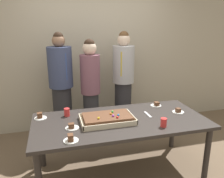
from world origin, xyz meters
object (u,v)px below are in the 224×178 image
object	(u,v)px
plated_slice_near_right	(156,105)
person_green_shirt_behind	(91,89)
person_striped_tie_right	(61,88)
plated_slice_center_front	(72,127)
drink_cup_nearest	(67,112)
plated_slice_far_left	(71,139)
sheet_cake	(107,119)
party_table	(121,125)
drink_cup_middle	(164,122)
plated_slice_near_left	(40,117)
plated_slice_far_right	(178,111)
cake_server_utensil	(148,115)
person_serving_front	(123,82)

from	to	relation	value
plated_slice_near_right	person_green_shirt_behind	size ratio (longest dim) A/B	0.09
person_striped_tie_right	plated_slice_center_front	bearing A→B (deg)	-21.44
drink_cup_nearest	plated_slice_far_left	bearing A→B (deg)	-91.01
sheet_cake	plated_slice_far_left	size ratio (longest dim) A/B	4.19
party_table	person_striped_tie_right	bearing A→B (deg)	121.45
party_table	person_green_shirt_behind	size ratio (longest dim) A/B	1.27
party_table	drink_cup_middle	distance (m)	0.53
plated_slice_near_left	person_striped_tie_right	distance (m)	0.83
plated_slice_far_right	cake_server_utensil	xyz separation A→B (m)	(-0.42, 0.03, -0.01)
plated_slice_center_front	drink_cup_nearest	size ratio (longest dim) A/B	1.50
plated_slice_far_left	drink_cup_middle	bearing A→B (deg)	3.56
plated_slice_center_front	drink_cup_nearest	xyz separation A→B (m)	(-0.02, 0.38, 0.03)
cake_server_utensil	party_table	bearing A→B (deg)	-171.81
plated_slice_far_right	drink_cup_nearest	world-z (taller)	drink_cup_nearest
plated_slice_far_left	cake_server_utensil	distance (m)	1.10
plated_slice_near_right	plated_slice_far_left	bearing A→B (deg)	-150.99
plated_slice_near_left	person_striped_tie_right	bearing A→B (deg)	68.37
person_serving_front	person_green_shirt_behind	distance (m)	0.60
drink_cup_nearest	person_serving_front	bearing A→B (deg)	39.01
sheet_cake	plated_slice_near_right	distance (m)	0.87
drink_cup_middle	person_serving_front	distance (m)	1.41
drink_cup_nearest	person_green_shirt_behind	xyz separation A→B (m)	(0.42, 0.66, 0.08)
plated_slice_far_left	drink_cup_nearest	world-z (taller)	drink_cup_nearest
drink_cup_nearest	drink_cup_middle	xyz separation A→B (m)	(1.03, -0.60, 0.00)
plated_slice_near_left	plated_slice_far_right	world-z (taller)	plated_slice_near_left
plated_slice_near_right	plated_slice_far_left	world-z (taller)	plated_slice_far_left
person_green_shirt_behind	plated_slice_near_right	bearing A→B (deg)	51.23
drink_cup_nearest	cake_server_utensil	world-z (taller)	drink_cup_nearest
plated_slice_near_right	plated_slice_far_left	size ratio (longest dim) A/B	1.00
cake_server_utensil	person_serving_front	bearing A→B (deg)	89.91
plated_slice_far_right	plated_slice_center_front	xyz separation A→B (m)	(-1.39, -0.12, 0.00)
plated_slice_far_right	person_serving_front	distance (m)	1.16
person_striped_tie_right	plated_slice_near_right	bearing A→B (deg)	36.38
plated_slice_near_right	cake_server_utensil	world-z (taller)	plated_slice_near_right
sheet_cake	plated_slice_center_front	world-z (taller)	sheet_cake
plated_slice_center_front	drink_cup_middle	xyz separation A→B (m)	(1.00, -0.22, 0.03)
person_green_shirt_behind	party_table	bearing A→B (deg)	10.31
plated_slice_far_left	drink_cup_nearest	bearing A→B (deg)	88.99
drink_cup_nearest	party_table	bearing A→B (deg)	-24.72
party_table	person_striped_tie_right	world-z (taller)	person_striped_tie_right
party_table	drink_cup_middle	xyz separation A→B (m)	(0.41, -0.31, 0.12)
sheet_cake	person_serving_front	size ratio (longest dim) A/B	0.36
plated_slice_near_right	plated_slice_far_right	world-z (taller)	same
drink_cup_nearest	person_green_shirt_behind	distance (m)	0.79
plated_slice_near_left	drink_cup_middle	xyz separation A→B (m)	(1.35, -0.60, 0.03)
plated_slice_far_left	drink_cup_nearest	xyz separation A→B (m)	(0.01, 0.66, 0.03)
party_table	person_serving_front	bearing A→B (deg)	70.86
plated_slice_far_right	cake_server_utensil	world-z (taller)	plated_slice_far_right
plated_slice_center_front	person_green_shirt_behind	bearing A→B (deg)	69.33
sheet_cake	person_striped_tie_right	bearing A→B (deg)	113.80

